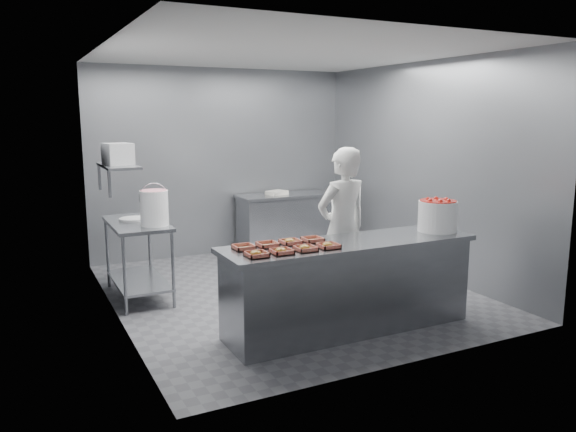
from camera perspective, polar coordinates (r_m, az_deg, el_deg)
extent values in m
plane|color=#4C4C51|center=(6.86, 0.00, -7.67)|extent=(4.50, 4.50, 0.00)
plane|color=white|center=(6.57, 0.00, 16.26)|extent=(4.50, 4.50, 0.00)
cube|color=slate|center=(8.63, -6.72, 5.44)|extent=(4.00, 0.04, 2.80)
cube|color=slate|center=(5.96, -17.50, 2.91)|extent=(0.04, 4.50, 2.80)
cube|color=slate|center=(7.67, 13.53, 4.64)|extent=(0.04, 4.50, 2.80)
cube|color=slate|center=(5.50, 6.30, -2.81)|extent=(2.60, 0.70, 0.05)
cube|color=slate|center=(5.62, 6.21, -7.29)|extent=(2.50, 0.64, 0.85)
cube|color=slate|center=(6.68, -15.13, -0.74)|extent=(0.60, 1.20, 0.04)
cube|color=slate|center=(6.84, -14.87, -6.34)|extent=(0.56, 1.15, 0.03)
cylinder|color=slate|center=(6.20, -16.26, -5.82)|extent=(0.04, 0.04, 0.88)
cylinder|color=slate|center=(6.30, -11.59, -5.34)|extent=(0.04, 0.04, 0.88)
cylinder|color=slate|center=(7.27, -17.87, -3.55)|extent=(0.04, 0.04, 0.88)
cylinder|color=slate|center=(7.36, -13.87, -3.19)|extent=(0.04, 0.04, 0.88)
cube|color=slate|center=(8.72, -0.29, 2.09)|extent=(1.50, 0.60, 0.05)
cube|color=slate|center=(8.80, -0.28, -0.81)|extent=(1.44, 0.55, 0.85)
cube|color=slate|center=(6.56, -16.86, 4.90)|extent=(0.35, 0.90, 0.03)
cube|color=tan|center=(4.88, -3.20, -3.91)|extent=(0.18, 0.18, 0.04)
cube|color=white|center=(4.91, -2.78, -3.93)|extent=(0.10, 0.06, 0.00)
ellipsoid|color=gold|center=(4.87, -3.31, -3.81)|extent=(0.10, 0.10, 0.05)
cube|color=tan|center=(4.97, -0.65, -3.61)|extent=(0.18, 0.18, 0.04)
cube|color=white|center=(5.01, -0.26, -3.63)|extent=(0.10, 0.06, 0.00)
ellipsoid|color=gold|center=(4.97, -0.76, -3.51)|extent=(0.10, 0.10, 0.05)
cube|color=tan|center=(5.08, 1.79, -3.32)|extent=(0.18, 0.18, 0.04)
cube|color=white|center=(5.11, 2.15, -3.34)|extent=(0.10, 0.06, 0.00)
ellipsoid|color=gold|center=(5.07, 1.69, -3.23)|extent=(0.10, 0.10, 0.05)
cube|color=tan|center=(5.19, 4.12, -3.04)|extent=(0.18, 0.18, 0.04)
cube|color=white|center=(5.23, 4.46, -3.06)|extent=(0.10, 0.06, 0.00)
ellipsoid|color=gold|center=(5.19, 4.03, -2.94)|extent=(0.10, 0.10, 0.05)
cube|color=tan|center=(5.14, -4.53, -3.17)|extent=(0.18, 0.18, 0.04)
cube|color=white|center=(5.18, -4.13, -3.20)|extent=(0.10, 0.06, 0.00)
cube|color=tan|center=(5.24, -2.09, -2.91)|extent=(0.18, 0.18, 0.04)
cube|color=white|center=(5.27, -1.71, -2.93)|extent=(0.10, 0.06, 0.00)
cube|color=tan|center=(5.34, 0.26, -2.65)|extent=(0.18, 0.18, 0.04)
cube|color=white|center=(5.37, 0.62, -2.67)|extent=(0.10, 0.06, 0.00)
ellipsoid|color=gold|center=(5.33, 0.16, -2.56)|extent=(0.10, 0.10, 0.05)
cube|color=tan|center=(5.45, 2.52, -2.40)|extent=(0.18, 0.18, 0.04)
cube|color=white|center=(5.48, 2.85, -2.42)|extent=(0.10, 0.06, 0.00)
imported|color=white|center=(6.14, 5.53, -1.30)|extent=(0.70, 0.51, 1.78)
cylinder|color=white|center=(6.10, 14.94, -0.02)|extent=(0.40, 0.40, 0.32)
cylinder|color=red|center=(6.08, 15.00, 1.38)|extent=(0.38, 0.38, 0.04)
cylinder|color=white|center=(6.38, -13.43, 0.79)|extent=(0.31, 0.31, 0.39)
cylinder|color=#EE7782|center=(6.35, -13.51, 2.49)|extent=(0.29, 0.29, 0.02)
torus|color=slate|center=(6.36, -13.48, 1.84)|extent=(0.33, 0.01, 0.33)
cylinder|color=white|center=(6.79, -15.43, -0.30)|extent=(0.35, 0.35, 0.03)
cube|color=#CCB28C|center=(6.92, -14.39, -0.07)|extent=(0.16, 0.14, 0.02)
cube|color=gray|center=(6.54, -16.90, 6.05)|extent=(0.32, 0.36, 0.24)
cube|color=silver|center=(8.65, -1.15, 2.39)|extent=(0.34, 0.28, 0.06)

